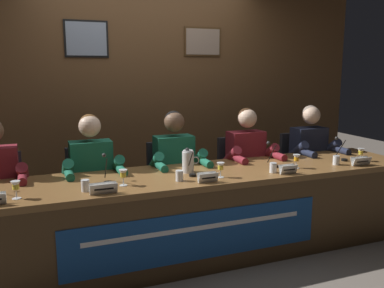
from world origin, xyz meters
name	(u,v)px	position (x,y,z in m)	size (l,w,h in m)	color
ground_plane	(192,254)	(0.00, 0.00, 0.00)	(12.00, 12.00, 0.00)	#70665B
wall_back_panelled	(147,95)	(0.00, 1.39, 1.30)	(5.34, 0.14, 2.60)	brown
conference_table	(197,202)	(0.00, -0.12, 0.51)	(4.14, 0.81, 0.73)	brown
juice_glass_far_left	(16,186)	(-1.36, -0.21, 0.81)	(0.06, 0.06, 0.12)	white
chair_left	(91,198)	(-0.77, 0.59, 0.42)	(0.44, 0.45, 0.88)	black
panelist_left	(93,174)	(-0.77, 0.39, 0.70)	(0.51, 0.48, 1.21)	black
nameplate_left	(104,188)	(-0.79, -0.32, 0.77)	(0.19, 0.06, 0.08)	white
juice_glass_left	(123,175)	(-0.62, -0.16, 0.81)	(0.06, 0.06, 0.12)	white
water_cup_left	(85,186)	(-0.90, -0.20, 0.76)	(0.06, 0.06, 0.08)	silver
microphone_left	(106,173)	(-0.72, -0.03, 0.80)	(0.06, 0.17, 0.22)	black
chair_center	(170,189)	(0.00, 0.59, 0.42)	(0.44, 0.45, 0.88)	black
panelist_center	(177,166)	(0.00, 0.39, 0.70)	(0.51, 0.48, 1.21)	black
nameplate_center	(208,177)	(0.01, -0.31, 0.77)	(0.16, 0.06, 0.08)	white
juice_glass_center	(221,167)	(0.16, -0.21, 0.81)	(0.06, 0.06, 0.12)	white
water_cup_center	(179,176)	(-0.18, -0.19, 0.76)	(0.06, 0.06, 0.08)	silver
microphone_center	(191,166)	(-0.03, -0.06, 0.80)	(0.06, 0.17, 0.22)	black
chair_right	(239,181)	(0.77, 0.59, 0.42)	(0.44, 0.45, 0.88)	black
panelist_right	(249,160)	(0.77, 0.39, 0.70)	(0.51, 0.48, 1.21)	black
nameplate_right	(288,169)	(0.74, -0.32, 0.77)	(0.15, 0.06, 0.08)	white
juice_glass_right	(296,159)	(0.92, -0.17, 0.81)	(0.06, 0.06, 0.12)	white
water_cup_right	(273,168)	(0.65, -0.23, 0.76)	(0.06, 0.06, 0.08)	silver
microphone_right	(273,158)	(0.77, -0.04, 0.80)	(0.06, 0.17, 0.22)	black
chair_far_right	(300,175)	(1.54, 0.59, 0.42)	(0.44, 0.45, 0.88)	black
panelist_far_right	(313,154)	(1.54, 0.39, 0.70)	(0.51, 0.48, 1.21)	black
nameplate_far_right	(361,161)	(1.53, -0.30, 0.77)	(0.19, 0.06, 0.08)	white
juice_glass_far_right	(361,152)	(1.66, -0.16, 0.81)	(0.06, 0.06, 0.12)	white
water_cup_far_right	(336,161)	(1.34, -0.20, 0.76)	(0.06, 0.06, 0.08)	silver
microphone_far_right	(342,152)	(1.52, -0.05, 0.80)	(0.06, 0.17, 0.22)	black
water_pitcher_central	(188,161)	(-0.02, 0.04, 0.82)	(0.15, 0.10, 0.21)	silver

